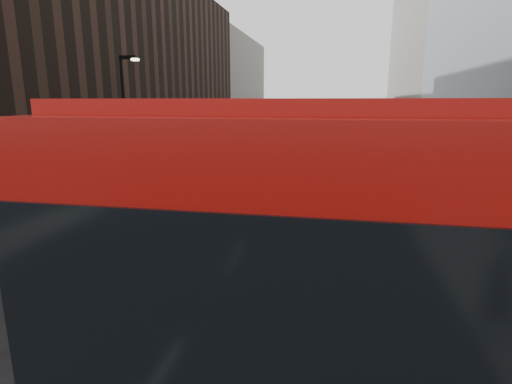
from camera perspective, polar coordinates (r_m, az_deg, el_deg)
The scene contains 11 objects.
sidewalk_right at distance 27.52m, azimuth 21.11°, elevation 1.99°, with size 3.00×80.00×0.15m, color slate.
sidewalk_left at distance 29.25m, azimuth -10.40°, elevation 3.24°, with size 2.00×80.00×0.15m, color slate.
building_victorian at distance 46.74m, azimuth 23.23°, elevation 17.76°, with size 6.50×24.00×21.00m.
building_left_mid at distance 34.90m, azimuth -13.25°, elevation 16.05°, with size 5.00×24.00×14.00m, color black.
building_left_far at distance 55.64m, azimuth -3.43°, elevation 14.52°, with size 5.00×20.00×13.00m, color slate.
street_lamp at distance 22.65m, azimuth -18.07°, elevation 10.54°, with size 1.06×0.22×7.00m.
red_bus at distance 8.00m, azimuth 8.21°, elevation -2.86°, with size 2.93×12.08×4.86m.
grey_bus at distance 39.44m, azimuth 10.51°, elevation 8.31°, with size 2.66×10.90×3.51m.
car_a at distance 14.44m, azimuth 6.90°, elevation -3.68°, with size 1.80×4.47×1.52m, color black.
car_b at distance 24.40m, azimuth 14.99°, elevation 2.78°, with size 1.63×4.67×1.54m, color gray.
car_c at distance 26.06m, azimuth 10.70°, elevation 3.29°, with size 1.75×4.31×1.25m, color black.
Camera 1 is at (2.91, -1.71, 4.85)m, focal length 28.00 mm.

